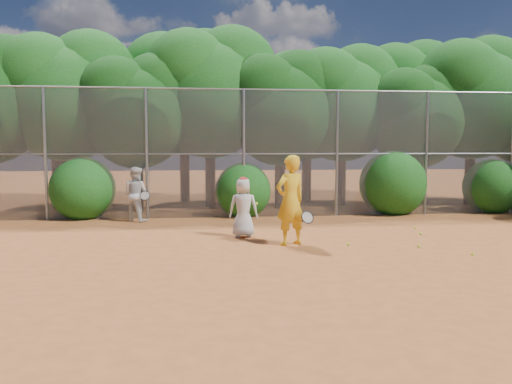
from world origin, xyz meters
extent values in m
plane|color=#A35424|center=(0.00, 0.00, 0.00)|extent=(80.00, 80.00, 0.00)
cylinder|color=gray|center=(-7.00, 6.00, 2.00)|extent=(0.09, 0.09, 4.00)
cylinder|color=gray|center=(-4.00, 6.00, 2.00)|extent=(0.09, 0.09, 4.00)
cylinder|color=gray|center=(-1.00, 6.00, 2.00)|extent=(0.09, 0.09, 4.00)
cylinder|color=gray|center=(2.00, 6.00, 2.00)|extent=(0.09, 0.09, 4.00)
cylinder|color=gray|center=(5.00, 6.00, 2.00)|extent=(0.09, 0.09, 4.00)
cylinder|color=gray|center=(8.00, 6.00, 2.00)|extent=(0.09, 0.09, 4.00)
cylinder|color=gray|center=(0.00, 6.00, 4.00)|extent=(20.00, 0.05, 0.05)
cylinder|color=gray|center=(0.00, 6.00, 2.00)|extent=(20.00, 0.04, 0.04)
cube|color=slate|center=(0.00, 6.00, 2.00)|extent=(20.00, 0.02, 4.00)
sphere|color=#0B330B|center=(-8.74, 8.38, 4.47)|extent=(3.05, 3.05, 3.05)
cylinder|color=black|center=(-7.00, 8.50, 1.26)|extent=(0.38, 0.38, 2.52)
sphere|color=#134F14|center=(-7.00, 8.50, 3.73)|extent=(4.03, 4.03, 4.03)
sphere|color=#134F14|center=(-6.19, 8.90, 4.74)|extent=(3.23, 3.23, 3.23)
sphere|color=#134F14|center=(-7.71, 8.20, 4.54)|extent=(3.02, 3.02, 3.02)
cylinder|color=black|center=(-4.50, 7.80, 1.08)|extent=(0.36, 0.36, 2.17)
sphere|color=#0B330B|center=(-4.50, 7.80, 3.21)|extent=(3.47, 3.47, 3.47)
sphere|color=#0B330B|center=(-3.81, 8.15, 4.08)|extent=(2.78, 2.78, 2.78)
sphere|color=#0B330B|center=(-5.11, 7.54, 3.91)|extent=(2.60, 2.60, 2.60)
cylinder|color=black|center=(-2.00, 8.80, 1.33)|extent=(0.39, 0.39, 2.66)
sphere|color=#134F14|center=(-2.00, 8.80, 3.94)|extent=(4.26, 4.26, 4.26)
sphere|color=#134F14|center=(-1.15, 9.23, 5.00)|extent=(3.40, 3.40, 3.40)
sphere|color=#134F14|center=(-2.74, 8.48, 4.79)|extent=(3.19, 3.19, 3.19)
cylinder|color=black|center=(0.50, 8.20, 1.14)|extent=(0.37, 0.37, 2.27)
sphere|color=#0B330B|center=(0.50, 8.20, 3.37)|extent=(3.64, 3.64, 3.64)
sphere|color=#0B330B|center=(1.23, 8.56, 4.28)|extent=(2.91, 2.91, 2.91)
sphere|color=#0B330B|center=(-0.14, 7.93, 4.10)|extent=(2.73, 2.73, 2.73)
cylinder|color=black|center=(3.00, 9.00, 1.22)|extent=(0.38, 0.38, 2.45)
sphere|color=#134F14|center=(3.00, 9.00, 3.63)|extent=(3.92, 3.92, 3.92)
sphere|color=#134F14|center=(3.78, 9.39, 4.61)|extent=(3.14, 3.14, 3.14)
sphere|color=#134F14|center=(2.31, 8.71, 4.41)|extent=(2.94, 2.94, 2.94)
cylinder|color=black|center=(5.50, 8.00, 1.05)|extent=(0.36, 0.36, 2.10)
sphere|color=#0B330B|center=(5.50, 8.00, 3.11)|extent=(3.36, 3.36, 3.36)
sphere|color=#0B330B|center=(6.17, 8.34, 3.95)|extent=(2.69, 2.69, 2.69)
sphere|color=#0B330B|center=(4.91, 7.75, 3.78)|extent=(2.52, 2.52, 2.52)
cylinder|color=black|center=(8.00, 8.60, 1.29)|extent=(0.39, 0.39, 2.59)
sphere|color=#134F14|center=(8.00, 8.60, 3.83)|extent=(4.14, 4.14, 4.14)
sphere|color=#134F14|center=(8.83, 9.01, 4.87)|extent=(3.32, 3.32, 3.32)
sphere|color=#134F14|center=(7.27, 8.29, 4.66)|extent=(3.11, 3.11, 3.11)
cylinder|color=black|center=(-8.00, 10.80, 1.31)|extent=(0.39, 0.39, 2.62)
sphere|color=#134F14|center=(-8.00, 10.80, 3.88)|extent=(4.20, 4.20, 4.20)
sphere|color=#134F14|center=(-7.16, 11.22, 4.94)|extent=(3.36, 3.36, 3.36)
sphere|color=#134F14|center=(-8.73, 10.49, 4.72)|extent=(3.15, 3.15, 3.15)
cylinder|color=black|center=(-3.00, 11.00, 1.40)|extent=(0.40, 0.40, 2.80)
sphere|color=#134F14|center=(-3.00, 11.00, 4.14)|extent=(4.48, 4.48, 4.48)
sphere|color=#134F14|center=(-2.10, 11.45, 5.26)|extent=(3.58, 3.58, 3.58)
sphere|color=#134F14|center=(-3.78, 10.66, 5.04)|extent=(3.36, 3.36, 3.36)
cylinder|color=black|center=(2.00, 10.60, 1.26)|extent=(0.38, 0.38, 2.52)
sphere|color=#134F14|center=(2.00, 10.60, 3.73)|extent=(4.03, 4.03, 4.03)
sphere|color=#134F14|center=(2.81, 11.00, 4.74)|extent=(3.23, 3.23, 3.23)
sphere|color=#134F14|center=(1.29, 10.30, 4.54)|extent=(3.02, 3.02, 3.02)
cylinder|color=black|center=(6.50, 11.20, 1.36)|extent=(0.40, 0.40, 2.73)
sphere|color=#134F14|center=(6.50, 11.20, 4.04)|extent=(4.37, 4.37, 4.37)
sphere|color=#134F14|center=(7.37, 11.64, 5.13)|extent=(3.49, 3.49, 3.49)
sphere|color=#134F14|center=(5.74, 10.87, 4.91)|extent=(3.28, 3.28, 3.28)
sphere|color=#134F14|center=(-6.00, 6.30, 1.00)|extent=(2.00, 2.00, 2.00)
sphere|color=#134F14|center=(-1.00, 6.30, 0.90)|extent=(1.80, 1.80, 1.80)
sphere|color=#134F14|center=(4.00, 6.30, 1.10)|extent=(2.20, 2.20, 2.20)
sphere|color=#134F14|center=(7.50, 6.30, 0.95)|extent=(1.90, 1.90, 1.90)
imported|color=gold|center=(-0.36, 1.31, 1.01)|extent=(0.87, 0.76, 2.02)
torus|color=black|center=(-0.01, 1.11, 0.65)|extent=(0.33, 0.22, 0.29)
cylinder|color=black|center=(-0.06, 1.30, 0.56)|extent=(0.10, 0.27, 0.15)
imported|color=silver|center=(-1.32, 2.40, 0.73)|extent=(0.77, 0.56, 1.46)
ellipsoid|color=red|center=(-1.32, 2.40, 1.42)|extent=(0.22, 0.22, 0.13)
sphere|color=#C7EC2B|center=(-1.02, 2.20, 0.85)|extent=(0.07, 0.07, 0.07)
imported|color=silver|center=(-4.27, 5.40, 0.81)|extent=(0.99, 0.93, 1.63)
torus|color=black|center=(-3.97, 5.10, 0.80)|extent=(0.31, 0.15, 0.29)
cylinder|color=black|center=(-3.97, 5.30, 0.72)|extent=(0.04, 0.27, 0.14)
sphere|color=#C7EC2B|center=(2.41, 0.71, 0.03)|extent=(0.07, 0.07, 0.07)
sphere|color=#C7EC2B|center=(3.15, 2.25, 0.03)|extent=(0.07, 0.07, 0.07)
sphere|color=#C7EC2B|center=(3.13, -0.20, 0.03)|extent=(0.07, 0.07, 0.07)
sphere|color=#C7EC2B|center=(0.92, 1.07, 0.03)|extent=(0.07, 0.07, 0.07)
sphere|color=#C7EC2B|center=(3.41, 3.13, 0.03)|extent=(0.07, 0.07, 0.07)
camera|label=1|loc=(-2.34, -9.63, 2.17)|focal=35.00mm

